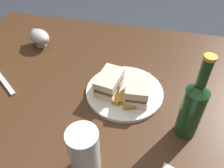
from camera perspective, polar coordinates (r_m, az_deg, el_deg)
The scene contains 12 objects.
dining_table at distance 1.09m, azimuth -2.38°, elevation -15.21°, with size 1.26×0.92×0.73m, color #422816.
plate at distance 0.79m, azimuth 3.17°, elevation -1.67°, with size 0.26×0.26×0.01m, color silver.
sandwich_half_left at distance 0.76m, azimuth -0.63°, elevation 0.37°, with size 0.09×0.12×0.06m.
sandwich_half_right at distance 0.74m, azimuth 6.23°, elevation -1.54°, with size 0.08×0.11×0.06m.
potato_wedge_front at distance 0.74m, azimuth 5.07°, elevation -3.37°, with size 0.04×0.02×0.02m, color #B77F33.
potato_wedge_middle at distance 0.72m, azimuth 4.34°, elevation -5.38°, with size 0.04×0.02×0.01m, color #B77F33.
potato_wedge_back at distance 0.74m, azimuth 1.40°, elevation -3.83°, with size 0.04×0.02×0.02m, color gold.
potato_wedge_left_edge at distance 0.74m, azimuth 2.73°, elevation -3.31°, with size 0.05×0.02×0.02m, color gold.
pint_glass at distance 0.57m, azimuth -6.78°, elevation -16.79°, with size 0.07×0.07×0.14m.
gravy_boat at distance 1.04m, azimuth -17.47°, elevation 11.08°, with size 0.13×0.12×0.07m.
cider_bottle at distance 0.64m, azimuth 19.23°, elevation -5.48°, with size 0.06×0.06×0.27m.
fork at distance 0.91m, azimuth -25.19°, elevation 0.72°, with size 0.18×0.02×0.01m, color silver.
Camera 1 is at (-0.18, 0.55, 1.29)m, focal length 37.10 mm.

